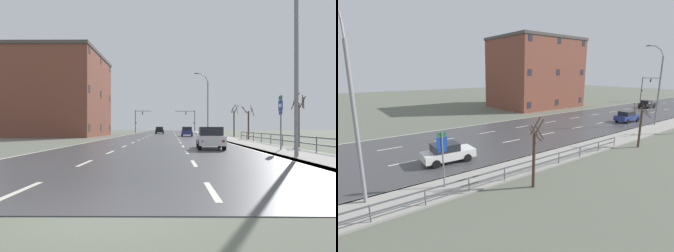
# 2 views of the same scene
# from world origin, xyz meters

# --- Properties ---
(ground_plane) EXTENTS (160.00, 160.00, 0.12)m
(ground_plane) POSITION_xyz_m (0.00, 48.00, -0.06)
(ground_plane) COLOR #5B6051
(road_asphalt_strip) EXTENTS (14.00, 120.00, 0.03)m
(road_asphalt_strip) POSITION_xyz_m (0.00, 60.00, 0.01)
(road_asphalt_strip) COLOR #3D3D3F
(road_asphalt_strip) RESTS_ON ground
(guardrail) EXTENTS (0.07, 26.07, 1.00)m
(guardrail) POSITION_xyz_m (9.85, 17.26, 0.71)
(guardrail) COLOR #515459
(guardrail) RESTS_ON ground
(street_lamp_foreground) EXTENTS (2.64, 0.24, 10.32)m
(street_lamp_foreground) POSITION_xyz_m (7.42, 9.53, 5.03)
(street_lamp_foreground) COLOR slate
(street_lamp_foreground) RESTS_ON ground
(street_lamp_midground) EXTENTS (2.34, 0.24, 10.59)m
(street_lamp_midground) POSITION_xyz_m (7.46, 44.05, 5.20)
(street_lamp_midground) COLOR slate
(street_lamp_midground) RESTS_ON ground
(highway_sign) EXTENTS (0.09, 0.68, 3.59)m
(highway_sign) POSITION_xyz_m (8.39, 13.73, 2.30)
(highway_sign) COLOR slate
(highway_sign) RESTS_ON ground
(traffic_signal_left) EXTENTS (4.35, 0.36, 5.95)m
(traffic_signal_left) POSITION_xyz_m (-7.16, 72.37, 3.87)
(traffic_signal_left) COLOR #38383A
(traffic_signal_left) RESTS_ON ground
(car_near_right) EXTENTS (1.99, 4.18, 1.57)m
(car_near_right) POSITION_xyz_m (4.17, 15.78, 0.80)
(car_near_right) COLOR silver
(car_near_right) RESTS_ON ground
(car_distant) EXTENTS (2.01, 4.19, 1.57)m
(car_distant) POSITION_xyz_m (4.09, 43.44, 0.80)
(car_distant) COLOR navy
(car_distant) RESTS_ON ground
(car_far_right) EXTENTS (1.87, 4.12, 1.57)m
(car_far_right) POSITION_xyz_m (-1.06, 60.78, 0.80)
(car_far_right) COLOR black
(car_far_right) RESTS_ON ground
(brick_building) EXTENTS (12.74, 16.97, 13.81)m
(brick_building) POSITION_xyz_m (-16.62, 44.44, 6.91)
(brick_building) COLOR brown
(brick_building) RESTS_ON ground
(bare_tree_near) EXTENTS (1.03, 1.06, 4.45)m
(bare_tree_near) POSITION_xyz_m (11.52, 18.30, 2.07)
(bare_tree_near) COLOR #423328
(bare_tree_near) RESTS_ON ground
(bare_tree_mid) EXTENTS (1.68, 1.43, 4.31)m
(bare_tree_mid) POSITION_xyz_m (11.20, 32.10, 2.08)
(bare_tree_mid) COLOR #423328
(bare_tree_mid) RESTS_ON ground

